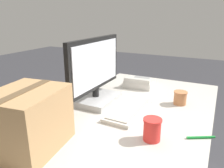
# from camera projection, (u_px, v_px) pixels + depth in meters

# --- Properties ---
(monitor) EXTENTS (0.58, 0.26, 0.43)m
(monitor) POSITION_uv_depth(u_px,v_px,m) (95.00, 76.00, 1.43)
(monitor) COLOR #B7B7B7
(monitor) RESTS_ON office_desk
(keyboard) EXTENTS (0.43, 0.18, 0.03)m
(keyboard) POSITION_uv_depth(u_px,v_px,m) (130.00, 109.00, 1.33)
(keyboard) COLOR beige
(keyboard) RESTS_ON office_desk
(desk_phone) EXTENTS (0.22, 0.23, 0.08)m
(desk_phone) POSITION_uv_depth(u_px,v_px,m) (139.00, 83.00, 1.78)
(desk_phone) COLOR beige
(desk_phone) RESTS_ON office_desk
(paper_cup_left) EXTENTS (0.09, 0.09, 0.11)m
(paper_cup_left) POSITION_uv_depth(u_px,v_px,m) (152.00, 129.00, 1.01)
(paper_cup_left) COLOR red
(paper_cup_left) RESTS_ON office_desk
(paper_cup_right) EXTENTS (0.09, 0.09, 0.09)m
(paper_cup_right) POSITION_uv_depth(u_px,v_px,m) (180.00, 98.00, 1.42)
(paper_cup_right) COLOR #BC7547
(paper_cup_right) RESTS_ON office_desk
(cardboard_box) EXTENTS (0.35, 0.31, 0.27)m
(cardboard_box) POSITION_uv_depth(u_px,v_px,m) (28.00, 120.00, 0.94)
(cardboard_box) COLOR tan
(cardboard_box) RESTS_ON office_desk
(pen_marker) EXTENTS (0.08, 0.12, 0.01)m
(pen_marker) POSITION_uv_depth(u_px,v_px,m) (201.00, 137.00, 1.04)
(pen_marker) COLOR #198C33
(pen_marker) RESTS_ON office_desk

